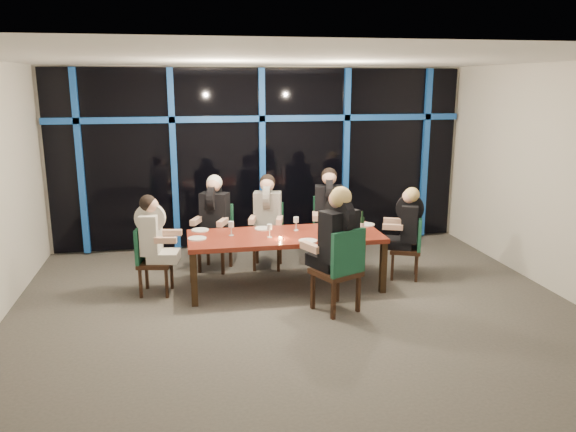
# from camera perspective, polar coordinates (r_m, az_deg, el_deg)

# --- Properties ---
(room) EXTENTS (7.04, 7.00, 3.02)m
(room) POSITION_cam_1_polar(r_m,az_deg,el_deg) (6.53, 1.00, 7.13)
(room) COLOR #54504A
(room) RESTS_ON ground
(window_wall) EXTENTS (6.86, 0.43, 2.94)m
(window_wall) POSITION_cam_1_polar(r_m,az_deg,el_deg) (9.46, -2.60, 6.19)
(window_wall) COLOR black
(window_wall) RESTS_ON ground
(dining_table) EXTENTS (2.60, 1.00, 0.75)m
(dining_table) POSITION_cam_1_polar(r_m,az_deg,el_deg) (7.56, -0.28, -2.37)
(dining_table) COLOR maroon
(dining_table) RESTS_ON ground
(chair_far_left) EXTENTS (0.59, 0.59, 0.97)m
(chair_far_left) POSITION_cam_1_polar(r_m,az_deg,el_deg) (8.46, -7.26, -1.73)
(chair_far_left) COLOR black
(chair_far_left) RESTS_ON ground
(chair_far_mid) EXTENTS (0.55, 0.55, 0.97)m
(chair_far_mid) POSITION_cam_1_polar(r_m,az_deg,el_deg) (8.50, -2.04, -1.58)
(chair_far_mid) COLOR black
(chair_far_mid) RESTS_ON ground
(chair_far_right) EXTENTS (0.56, 0.56, 1.01)m
(chair_far_right) POSITION_cam_1_polar(r_m,az_deg,el_deg) (8.74, 4.10, -1.02)
(chair_far_right) COLOR black
(chair_far_right) RESTS_ON ground
(chair_end_left) EXTENTS (0.49, 0.49, 0.91)m
(chair_end_left) POSITION_cam_1_polar(r_m,az_deg,el_deg) (7.61, -13.94, -4.03)
(chair_end_left) COLOR black
(chair_end_left) RESTS_ON ground
(chair_end_right) EXTENTS (0.54, 0.54, 0.90)m
(chair_end_right) POSITION_cam_1_polar(r_m,az_deg,el_deg) (8.16, 12.40, -2.80)
(chair_end_right) COLOR black
(chair_end_right) RESTS_ON ground
(chair_near_mid) EXTENTS (0.65, 0.65, 1.06)m
(chair_near_mid) POSITION_cam_1_polar(r_m,az_deg,el_deg) (6.78, 5.41, -5.11)
(chair_near_mid) COLOR black
(chair_near_mid) RESTS_ON ground
(diner_far_left) EXTENTS (0.61, 0.67, 0.95)m
(diner_far_left) POSITION_cam_1_polar(r_m,az_deg,el_deg) (8.30, -7.54, 0.70)
(diner_far_left) COLOR black
(diner_far_left) RESTS_ON ground
(diner_far_mid) EXTENTS (0.55, 0.65, 0.94)m
(diner_far_mid) POSITION_cam_1_polar(r_m,az_deg,el_deg) (8.33, -2.12, 0.83)
(diner_far_mid) COLOR black
(diner_far_mid) RESTS_ON ground
(diner_far_right) EXTENTS (0.56, 0.68, 0.98)m
(diner_far_right) POSITION_cam_1_polar(r_m,az_deg,el_deg) (8.57, 4.17, 1.43)
(diner_far_right) COLOR black
(diner_far_right) RESTS_ON ground
(diner_end_left) EXTENTS (0.60, 0.49, 0.89)m
(diner_end_left) POSITION_cam_1_polar(r_m,az_deg,el_deg) (7.49, -13.52, -1.39)
(diner_end_left) COLOR silver
(diner_end_left) RESTS_ON ground
(diner_end_right) EXTENTS (0.62, 0.56, 0.88)m
(diner_end_right) POSITION_cam_1_polar(r_m,az_deg,el_deg) (8.07, 11.98, -0.33)
(diner_end_right) COLOR black
(diner_end_right) RESTS_ON ground
(diner_near_mid) EXTENTS (0.67, 0.73, 1.04)m
(diner_near_mid) POSITION_cam_1_polar(r_m,az_deg,el_deg) (6.72, 4.98, -1.52)
(diner_near_mid) COLOR black
(diner_near_mid) RESTS_ON ground
(plate_far_left) EXTENTS (0.24, 0.24, 0.01)m
(plate_far_left) POSITION_cam_1_polar(r_m,az_deg,el_deg) (7.83, -8.92, -1.42)
(plate_far_left) COLOR white
(plate_far_left) RESTS_ON dining_table
(plate_far_mid) EXTENTS (0.24, 0.24, 0.01)m
(plate_far_mid) POSITION_cam_1_polar(r_m,az_deg,el_deg) (7.82, -2.54, -1.27)
(plate_far_mid) COLOR white
(plate_far_mid) RESTS_ON dining_table
(plate_far_right) EXTENTS (0.24, 0.24, 0.01)m
(plate_far_right) POSITION_cam_1_polar(r_m,az_deg,el_deg) (8.06, 4.31, -0.85)
(plate_far_right) COLOR white
(plate_far_right) RESTS_ON dining_table
(plate_end_left) EXTENTS (0.24, 0.24, 0.01)m
(plate_end_left) POSITION_cam_1_polar(r_m,az_deg,el_deg) (7.42, -9.22, -2.26)
(plate_end_left) COLOR white
(plate_end_left) RESTS_ON dining_table
(plate_end_right) EXTENTS (0.24, 0.24, 0.01)m
(plate_end_right) POSITION_cam_1_polar(r_m,az_deg,el_deg) (8.11, 7.97, -0.86)
(plate_end_right) COLOR white
(plate_end_right) RESTS_ON dining_table
(plate_near_mid) EXTENTS (0.24, 0.24, 0.01)m
(plate_near_mid) POSITION_cam_1_polar(r_m,az_deg,el_deg) (7.21, 2.03, -2.54)
(plate_near_mid) COLOR white
(plate_near_mid) RESTS_ON dining_table
(wine_bottle) EXTENTS (0.07, 0.07, 0.30)m
(wine_bottle) POSITION_cam_1_polar(r_m,az_deg,el_deg) (7.67, 7.51, -0.84)
(wine_bottle) COLOR black
(wine_bottle) RESTS_ON dining_table
(water_pitcher) EXTENTS (0.13, 0.12, 0.21)m
(water_pitcher) POSITION_cam_1_polar(r_m,az_deg,el_deg) (7.45, 6.49, -1.30)
(water_pitcher) COLOR silver
(water_pitcher) RESTS_ON dining_table
(tea_light) EXTENTS (0.05, 0.05, 0.03)m
(tea_light) POSITION_cam_1_polar(r_m,az_deg,el_deg) (7.32, -0.78, -2.24)
(tea_light) COLOR #FFA84C
(tea_light) RESTS_ON dining_table
(wine_glass_a) EXTENTS (0.07, 0.07, 0.18)m
(wine_glass_a) POSITION_cam_1_polar(r_m,az_deg,el_deg) (7.37, -1.88, -1.21)
(wine_glass_a) COLOR silver
(wine_glass_a) RESTS_ON dining_table
(wine_glass_b) EXTENTS (0.07, 0.07, 0.19)m
(wine_glass_b) POSITION_cam_1_polar(r_m,az_deg,el_deg) (7.71, 0.83, -0.48)
(wine_glass_b) COLOR silver
(wine_glass_b) RESTS_ON dining_table
(wine_glass_c) EXTENTS (0.06, 0.06, 0.16)m
(wine_glass_c) POSITION_cam_1_polar(r_m,az_deg,el_deg) (7.61, 3.36, -0.87)
(wine_glass_c) COLOR silver
(wine_glass_c) RESTS_ON dining_table
(wine_glass_d) EXTENTS (0.07, 0.07, 0.19)m
(wine_glass_d) POSITION_cam_1_polar(r_m,az_deg,el_deg) (7.49, -5.80, -0.95)
(wine_glass_d) COLOR white
(wine_glass_d) RESTS_ON dining_table
(wine_glass_e) EXTENTS (0.08, 0.08, 0.20)m
(wine_glass_e) POSITION_cam_1_polar(r_m,az_deg,el_deg) (7.95, 6.01, -0.08)
(wine_glass_e) COLOR silver
(wine_glass_e) RESTS_ON dining_table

